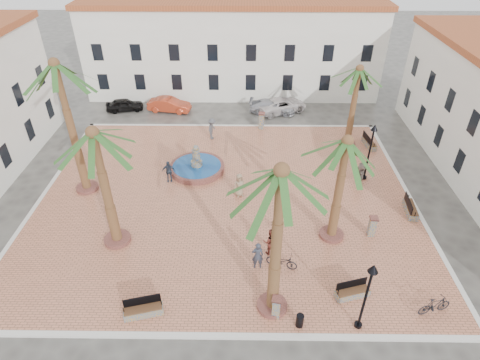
{
  "coord_description": "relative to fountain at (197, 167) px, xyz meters",
  "views": [
    {
      "loc": [
        1.28,
        -22.52,
        17.26
      ],
      "look_at": [
        1.0,
        0.0,
        1.6
      ],
      "focal_mm": 30.0,
      "sensor_mm": 36.0,
      "label": 1
    }
  ],
  "objects": [
    {
      "name": "cyclist_b",
      "position": [
        5.2,
        -8.88,
        0.59
      ],
      "size": [
        0.88,
        0.69,
        1.78
      ],
      "primitive_type": "imported",
      "rotation": [
        0.0,
        0.0,
        3.16
      ],
      "color": "#5D241D",
      "rests_on": "plaza"
    },
    {
      "name": "plaza",
      "position": [
        2.38,
        -3.43,
        -0.37
      ],
      "size": [
        26.0,
        22.0,
        0.15
      ],
      "primitive_type": "cube",
      "color": "#CB7A59",
      "rests_on": "ground"
    },
    {
      "name": "litter_bin",
      "position": [
        6.42,
        -13.83,
        0.07
      ],
      "size": [
        0.38,
        0.38,
        0.74
      ],
      "primitive_type": "cylinder",
      "color": "black",
      "rests_on": "plaza"
    },
    {
      "name": "bench_se",
      "position": [
        9.38,
        -11.99,
        -0.02
      ],
      "size": [
        1.92,
        1.04,
        0.97
      ],
      "rotation": [
        0.0,
        0.0,
        0.28
      ],
      "color": "slate",
      "rests_on": "plaza"
    },
    {
      "name": "ground",
      "position": [
        2.38,
        -3.43,
        -0.45
      ],
      "size": [
        120.0,
        120.0,
        0.0
      ],
      "primitive_type": "plane",
      "color": "#56544F",
      "rests_on": "ground"
    },
    {
      "name": "bicycle_a",
      "position": [
        5.81,
        -9.98,
        0.17
      ],
      "size": [
        1.9,
        1.15,
        0.95
      ],
      "primitive_type": "imported",
      "rotation": [
        0.0,
        0.0,
        1.26
      ],
      "color": "black",
      "rests_on": "plaza"
    },
    {
      "name": "kerb_s",
      "position": [
        2.38,
        -14.43,
        -0.37
      ],
      "size": [
        26.3,
        0.3,
        0.16
      ],
      "primitive_type": "cube",
      "color": "silver",
      "rests_on": "ground"
    },
    {
      "name": "fountain",
      "position": [
        0.0,
        0.0,
        0.0
      ],
      "size": [
        4.24,
        4.24,
        2.19
      ],
      "color": "brown",
      "rests_on": "plaza"
    },
    {
      "name": "cyclist_a",
      "position": [
        4.44,
        -10.02,
        0.62
      ],
      "size": [
        0.7,
        0.5,
        1.83
      ],
      "primitive_type": "imported",
      "rotation": [
        0.0,
        0.0,
        3.23
      ],
      "color": "#2F3543",
      "rests_on": "plaza"
    },
    {
      "name": "bollard_e",
      "position": [
        11.57,
        -7.25,
        0.43
      ],
      "size": [
        0.53,
        0.53,
        1.4
      ],
      "rotation": [
        0.0,
        0.0,
        -0.06
      ],
      "color": "slate",
      "rests_on": "plaza"
    },
    {
      "name": "palm_sw",
      "position": [
        -4.08,
        -7.96,
        6.32
      ],
      "size": [
        5.22,
        5.22,
        7.84
      ],
      "color": "brown",
      "rests_on": "plaza"
    },
    {
      "name": "lamppost_e",
      "position": [
        12.68,
        -1.0,
        2.75
      ],
      "size": [
        0.49,
        0.49,
        4.5
      ],
      "color": "black",
      "rests_on": "plaza"
    },
    {
      "name": "bench_s",
      "position": [
        -1.34,
        -13.26,
        -0.01
      ],
      "size": [
        2.04,
        1.07,
        1.03
      ],
      "rotation": [
        0.0,
        0.0,
        0.25
      ],
      "color": "slate",
      "rests_on": "plaza"
    },
    {
      "name": "building_north",
      "position": [
        2.38,
        16.57,
        4.32
      ],
      "size": [
        30.4,
        7.4,
        9.5
      ],
      "color": "white",
      "rests_on": "ground"
    },
    {
      "name": "car_white",
      "position": [
        7.35,
        10.97,
        0.25
      ],
      "size": [
        5.52,
        4.18,
        1.39
      ],
      "primitive_type": "imported",
      "rotation": [
        0.0,
        0.0,
        2.0
      ],
      "color": "silver",
      "rests_on": "ground"
    },
    {
      "name": "pedestrian_east",
      "position": [
        12.08,
        -1.85,
        0.65
      ],
      "size": [
        0.77,
        1.81,
        1.89
      ],
      "primitive_type": "imported",
      "rotation": [
        0.0,
        0.0,
        -1.69
      ],
      "color": "#685950",
      "rests_on": "plaza"
    },
    {
      "name": "pedestrian_fountain_a",
      "position": [
        3.33,
        -3.24,
        0.58
      ],
      "size": [
        1.02,
        0.89,
        1.76
      ],
      "primitive_type": "imported",
      "rotation": [
        0.0,
        0.0,
        0.47
      ],
      "color": "#947B5E",
      "rests_on": "plaza"
    },
    {
      "name": "bench_e",
      "position": [
        14.76,
        -5.0,
        -0.0
      ],
      "size": [
        0.78,
        2.02,
        1.04
      ],
      "rotation": [
        0.0,
        0.0,
        1.48
      ],
      "color": "slate",
      "rests_on": "plaza"
    },
    {
      "name": "palm_nw",
      "position": [
        -7.69,
        -2.61,
        8.01
      ],
      "size": [
        5.08,
        5.08,
        9.59
      ],
      "color": "brown",
      "rests_on": "plaza"
    },
    {
      "name": "pedestrian_fountain_b",
      "position": [
        -1.9,
        -1.51,
        0.55
      ],
      "size": [
        1.03,
        0.5,
        1.7
      ],
      "primitive_type": "imported",
      "rotation": [
        0.0,
        0.0,
        0.09
      ],
      "color": "#364559",
      "rests_on": "plaza"
    },
    {
      "name": "palm_e",
      "position": [
        9.11,
        -7.35,
        5.66
      ],
      "size": [
        4.89,
        4.89,
        7.09
      ],
      "color": "brown",
      "rests_on": "plaza"
    },
    {
      "name": "kerb_n",
      "position": [
        2.38,
        7.57,
        -0.37
      ],
      "size": [
        26.3,
        0.3,
        0.16
      ],
      "primitive_type": "cube",
      "color": "silver",
      "rests_on": "ground"
    },
    {
      "name": "palm_s",
      "position": [
        5.13,
        -12.75,
        7.22
      ],
      "size": [
        5.06,
        5.06,
        8.75
      ],
      "color": "brown",
      "rests_on": "plaza"
    },
    {
      "name": "bench_ne",
      "position": [
        14.24,
        3.89,
        -0.01
      ],
      "size": [
        0.87,
        2.02,
        1.03
      ],
      "rotation": [
        0.0,
        0.0,
        1.71
      ],
      "color": "slate",
      "rests_on": "plaza"
    },
    {
      "name": "pedestrian_north",
      "position": [
        0.85,
        5.03,
        0.67
      ],
      "size": [
        0.99,
        1.38,
        1.93
      ],
      "primitive_type": "imported",
      "rotation": [
        0.0,
        0.0,
        1.33
      ],
      "color": "#4B4C50",
      "rests_on": "plaza"
    },
    {
      "name": "palm_ne",
      "position": [
        12.46,
        4.17,
        5.59
      ],
      "size": [
        4.59,
        4.59,
        6.96
      ],
      "color": "brown",
      "rests_on": "plaza"
    },
    {
      "name": "car_red",
      "position": [
        -3.84,
        10.91,
        0.25
      ],
      "size": [
        4.4,
        2.13,
        1.39
      ],
      "primitive_type": "imported",
      "rotation": [
        0.0,
        0.0,
        1.41
      ],
      "color": "#BD3C1F",
      "rests_on": "ground"
    },
    {
      "name": "kerb_e",
      "position": [
        15.38,
        -3.43,
        -0.37
      ],
      "size": [
        0.3,
        22.3,
        0.16
      ],
      "primitive_type": "cube",
      "color": "silver",
      "rests_on": "ground"
    },
    {
      "name": "kerb_w",
      "position": [
        -10.62,
        -3.43,
        -0.37
      ],
      "size": [
        0.3,
        22.3,
        0.16
      ],
      "primitive_type": "cube",
      "color": "silver",
      "rests_on": "ground"
    },
    {
      "name": "car_black",
      "position": [
        -8.32,
        11.02,
        0.17
      ],
      "size": [
        3.83,
        2.15,
        1.23
      ],
      "primitive_type": "imported",
      "rotation": [
        0.0,
        0.0,
        1.77
      ],
      "color": "black",
      "rests_on": "ground"
    },
    {
      "name": "lamppost_s",
      "position": [
        9.3,
        -13.83,
        2.6
      ],
      "size": [
        0.47,
        0.47,
        4.29
      ],
      "color": "black",
      "rests_on": "plaza"
    },
    {
      "name": "car_silver",
      "position": [
        6.38,
        10.66,
        0.2
      ],
      "size": [
        4.69,
        2.4,
        1.3
      ],
      "primitive_type": "imported",
      "rotation": [
        0.0,
        0.0,
        1.44
      ],
      "color": "#B7B9C1",
      "rests_on": "ground"
    },
    {
      "name": "bicycle_b",
      "position": [
        13.24,
        -12.99,
        0.24
      ],
      "size": [
        1.87,
        0.95,
        1.08
      ],
      "primitive_type": "imported",
      "rotation": [
        0.0,
        0.0,
        1.83
      ],
      "color": "black",
      "rests_on": "plaza"
    },
    {
      "name": "bollard_se",
      "position": [
        5.29,
        -13.3,
        0.4
      ],
      "size": [
        0.57,
        0.57,
        1.35
      ],
      "rotation": [
        0.0,
        0.0,
        -0.2
      ],
      "color": "slate",
      "rests_on": "plaza"
    },
    {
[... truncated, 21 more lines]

